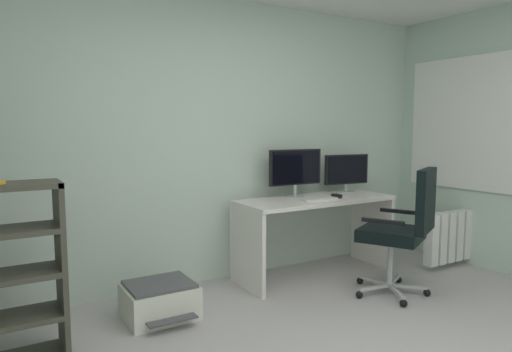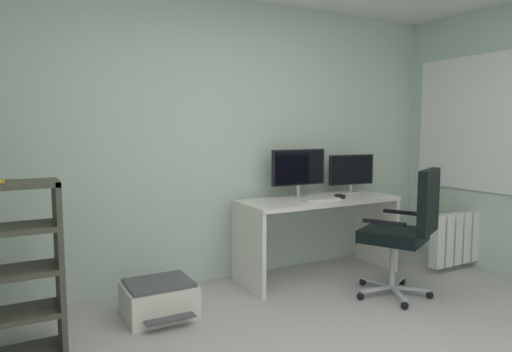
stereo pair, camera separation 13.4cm
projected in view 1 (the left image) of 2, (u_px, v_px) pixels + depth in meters
The scene contains 11 objects.
wall_back at pixel (203, 142), 4.07m from camera, with size 5.01×0.10×2.52m, color silver.
window_pane at pixel (472, 123), 4.54m from camera, with size 0.01×1.33×1.24m, color white.
window_frame at pixel (471, 123), 4.54m from camera, with size 0.02×1.41×1.32m, color white.
desk at pixel (315, 218), 4.26m from camera, with size 1.50×0.58×0.74m.
monitor_main at pixel (295, 169), 4.28m from camera, with size 0.56×0.18×0.45m.
monitor_secondary at pixel (347, 171), 4.61m from camera, with size 0.50×0.18×0.38m.
keyboard at pixel (318, 199), 4.12m from camera, with size 0.34×0.13×0.02m, color silver.
computer_mouse at pixel (337, 196), 4.25m from camera, with size 0.06×0.10×0.03m, color black.
office_chair at pixel (403, 225), 3.73m from camera, with size 0.66×0.69×1.06m.
printer at pixel (160, 300), 3.35m from camera, with size 0.50×0.51×0.26m.
radiator at pixel (460, 235), 4.62m from camera, with size 0.98×0.10×0.50m.
Camera 1 is at (-1.69, -1.49, 1.39)m, focal length 32.13 mm.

